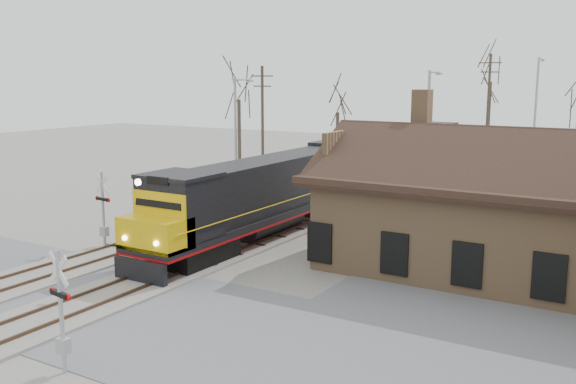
{
  "coord_description": "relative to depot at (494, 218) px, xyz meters",
  "views": [
    {
      "loc": [
        18.45,
        -16.16,
        8.5
      ],
      "look_at": [
        3.25,
        9.0,
        3.2
      ],
      "focal_mm": 40.0,
      "sensor_mm": 36.0,
      "label": 1
    }
  ],
  "objects": [
    {
      "name": "tree_c",
      "position": [
        -9.1,
        35.07,
        6.94
      ],
      "size": [
        5.35,
        5.35,
        13.11
      ],
      "color": "#382D23",
      "rests_on": "ground"
    },
    {
      "name": "locomotive_lead",
      "position": [
        -11.99,
        -0.25,
        -0.11
      ],
      "size": [
        2.94,
        19.7,
        4.37
      ],
      "color": "black",
      "rests_on": "ground"
    },
    {
      "name": "utility_pole_b",
      "position": [
        -7.97,
        30.06,
        3.07
      ],
      "size": [
        2.0,
        0.24,
        10.49
      ],
      "color": "#382D23",
      "rests_on": "ground"
    },
    {
      "name": "crossbuck_far",
      "position": [
        -17.55,
        -6.21,
        -0.58
      ],
      "size": [
        1.11,
        0.29,
        3.87
      ],
      "rotation": [
        0.0,
        0.0,
        3.03
      ],
      "color": "#A5A8AD",
      "rests_on": "ground"
    },
    {
      "name": "road",
      "position": [
        -11.99,
        -12.0,
        -2.39
      ],
      "size": [
        60.0,
        9.0,
        0.03
      ],
      "primitive_type": "cube",
      "color": "slate",
      "rests_on": "ground"
    },
    {
      "name": "track_siding",
      "position": [
        -16.49,
        3.0,
        -2.34
      ],
      "size": [
        3.4,
        90.0,
        0.24
      ],
      "color": "gray",
      "rests_on": "ground"
    },
    {
      "name": "tree_b",
      "position": [
        -20.28,
        24.93,
        3.71
      ],
      "size": [
        3.51,
        3.51,
        8.6
      ],
      "color": "#382D23",
      "rests_on": "ground"
    },
    {
      "name": "track_main",
      "position": [
        -11.99,
        3.0,
        -2.34
      ],
      "size": [
        3.4,
        90.0,
        0.24
      ],
      "color": "gray",
      "rests_on": "ground"
    },
    {
      "name": "tree_a",
      "position": [
        -26.37,
        17.88,
        5.19
      ],
      "size": [
        4.36,
        4.36,
        10.67
      ],
      "color": "#382D23",
      "rests_on": "ground"
    },
    {
      "name": "streetlight_c",
      "position": [
        -2.62,
        22.79,
        3.08
      ],
      "size": [
        0.25,
        2.04,
        9.89
      ],
      "color": "#A5A8AD",
      "rests_on": "ground"
    },
    {
      "name": "crossbuck_near",
      "position": [
        -8.13,
        -16.6,
        -0.65
      ],
      "size": [
        1.05,
        0.28,
        3.69
      ],
      "rotation": [
        0.0,
        0.0,
        -0.17
      ],
      "color": "#A5A8AD",
      "rests_on": "ground"
    },
    {
      "name": "depot",
      "position": [
        0.0,
        0.0,
        0.0
      ],
      "size": [
        15.2,
        9.31,
        7.9
      ],
      "color": "#A07953",
      "rests_on": "ground"
    },
    {
      "name": "locomotive_trailing",
      "position": [
        -11.99,
        19.73,
        -0.11
      ],
      "size": [
        2.94,
        19.7,
        4.14
      ],
      "color": "black",
      "rests_on": "ground"
    },
    {
      "name": "streetlight_b",
      "position": [
        -5.64,
        7.4,
        2.55
      ],
      "size": [
        0.25,
        2.04,
        8.85
      ],
      "color": "#A5A8AD",
      "rests_on": "ground"
    },
    {
      "name": "streetlight_a",
      "position": [
        -17.79,
        5.59,
        2.33
      ],
      "size": [
        0.25,
        2.04,
        8.41
      ],
      "color": "#A5A8AD",
      "rests_on": "ground"
    },
    {
      "name": "ground",
      "position": [
        -11.99,
        -12.0,
        -2.41
      ],
      "size": [
        140.0,
        140.0,
        0.0
      ],
      "primitive_type": "plane",
      "color": "gray",
      "rests_on": "ground"
    },
    {
      "name": "utility_pole_a",
      "position": [
        -22.09,
        15.11,
        2.49
      ],
      "size": [
        2.0,
        0.24,
        9.34
      ],
      "color": "#382D23",
      "rests_on": "ground"
    }
  ]
}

